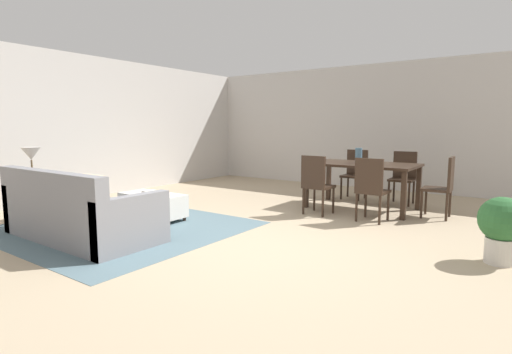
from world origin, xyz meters
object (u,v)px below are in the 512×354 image
at_px(couch, 79,215).
at_px(ottoman_table, 153,205).
at_px(vase_centerpiece, 359,155).
at_px(potted_plant, 502,225).
at_px(dining_chair_head_east, 443,184).
at_px(dining_chair_far_right, 403,174).
at_px(table_lamp, 31,155).
at_px(side_table, 34,192).
at_px(dining_table, 362,168).
at_px(book_on_ottoman, 152,192).
at_px(dining_chair_far_left, 355,171).
at_px(dining_chair_near_left, 316,181).
at_px(dining_chair_near_right, 371,186).

bearing_deg(couch, ottoman_table, 92.82).
height_order(vase_centerpiece, potted_plant, vase_centerpiece).
bearing_deg(dining_chair_head_east, dining_chair_far_right, 133.51).
xyz_separation_m(table_lamp, potted_plant, (5.60, 1.81, -0.56)).
bearing_deg(side_table, dining_table, 45.88).
height_order(couch, vase_centerpiece, vase_centerpiece).
bearing_deg(potted_plant, book_on_ottoman, -170.76).
height_order(dining_table, potted_plant, dining_table).
xyz_separation_m(dining_table, dining_chair_far_left, (-0.46, 0.88, -0.16)).
relative_size(vase_centerpiece, book_on_ottoman, 0.95).
xyz_separation_m(dining_chair_far_right, vase_centerpiece, (-0.50, -0.85, 0.36)).
height_order(dining_chair_near_left, potted_plant, dining_chair_near_left).
height_order(dining_chair_far_right, vase_centerpiece, vase_centerpiece).
xyz_separation_m(dining_chair_far_left, vase_centerpiece, (0.39, -0.87, 0.36)).
height_order(dining_chair_near_right, dining_chair_head_east, same).
relative_size(dining_table, potted_plant, 2.55).
bearing_deg(potted_plant, table_lamp, -162.07).
height_order(table_lamp, book_on_ottoman, table_lamp).
distance_m(vase_centerpiece, book_on_ottoman, 3.36).
bearing_deg(side_table, ottoman_table, 40.04).
height_order(couch, table_lamp, table_lamp).
height_order(dining_chair_far_left, vase_centerpiece, vase_centerpiece).
relative_size(ottoman_table, dining_table, 0.58).
xyz_separation_m(dining_chair_near_left, dining_chair_far_left, (-0.06, 1.73, 0.00)).
bearing_deg(dining_chair_near_right, vase_centerpiece, 121.54).
bearing_deg(dining_chair_near_right, side_table, -144.96).
distance_m(dining_chair_near_left, book_on_ottoman, 2.48).
height_order(couch, dining_chair_head_east, dining_chair_head_east).
bearing_deg(couch, side_table, 175.23).
relative_size(dining_table, dining_chair_near_right, 1.87).
distance_m(ottoman_table, dining_chair_head_east, 4.29).
distance_m(dining_chair_near_left, dining_chair_far_right, 1.91).
relative_size(dining_chair_near_right, dining_chair_far_left, 1.00).
xyz_separation_m(vase_centerpiece, book_on_ottoman, (-2.19, -2.51, -0.48)).
height_order(dining_chair_far_left, dining_chair_far_right, same).
relative_size(table_lamp, dining_chair_near_left, 0.57).
relative_size(table_lamp, dining_chair_far_right, 0.57).
xyz_separation_m(dining_chair_far_right, book_on_ottoman, (-2.69, -3.36, -0.12)).
height_order(dining_table, dining_chair_near_right, dining_chair_near_right).
distance_m(dining_chair_far_right, book_on_ottoman, 4.31).
distance_m(ottoman_table, table_lamp, 1.82).
relative_size(couch, dining_chair_far_left, 2.25).
height_order(dining_chair_far_left, dining_chair_head_east, same).
bearing_deg(dining_chair_near_right, potted_plant, -29.82).
distance_m(dining_chair_far_right, potted_plant, 3.14).
distance_m(dining_chair_near_right, dining_chair_head_east, 1.16).
relative_size(dining_chair_far_left, dining_chair_head_east, 1.00).
relative_size(ottoman_table, dining_chair_head_east, 1.08).
bearing_deg(dining_chair_near_left, ottoman_table, -137.34).
relative_size(ottoman_table, potted_plant, 1.48).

